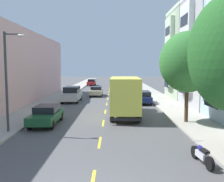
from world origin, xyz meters
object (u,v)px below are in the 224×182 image
street_tree_second (188,62)px  parked_sedan_forest (46,115)px  parked_suv_silver (72,94)px  parked_suv_teal (128,81)px  delivery_box_truck (125,94)px  parked_motorcycle (202,155)px  street_lamp (8,74)px  moving_champagne_sedan (96,91)px  parked_hatchback_sky (132,86)px  parked_wagon_navy (143,97)px  parked_wagon_red (92,82)px

street_tree_second → parked_sedan_forest: bearing=-178.0°
parked_suv_silver → parked_suv_teal: size_ratio=1.00×
delivery_box_truck → parked_motorcycle: bearing=-75.1°
parked_suv_teal → parked_motorcycle: 48.40m
parked_suv_teal → parked_motorcycle: parked_suv_teal is taller
street_lamp → parked_suv_teal: street_lamp is taller
parked_suv_teal → moving_champagne_sedan: bearing=-105.6°
parked_motorcycle → street_lamp: bearing=154.5°
delivery_box_truck → street_tree_second: bearing=-33.0°
parked_hatchback_sky → parked_sedan_forest: (-8.76, -29.67, -0.01)m
street_lamp → delivery_box_truck: 9.98m
parked_wagon_navy → parked_suv_teal: (-0.03, 29.59, 0.18)m
parked_sedan_forest → parked_motorcycle: parked_sedan_forest is taller
parked_wagon_navy → moving_champagne_sedan: (-6.10, 7.80, -0.05)m
parked_suv_silver → parked_wagon_navy: bearing=-8.6°
parked_wagon_red → parked_suv_teal: 8.68m
parked_wagon_navy → parked_sedan_forest: (-8.59, -11.09, -0.05)m
parked_wagon_navy → parked_suv_teal: parked_suv_teal is taller
street_tree_second → parked_motorcycle: size_ratio=3.36×
parked_wagon_red → parked_motorcycle: 48.96m
parked_hatchback_sky → parked_suv_teal: 11.01m
delivery_box_truck → parked_hatchback_sky: delivery_box_truck is taller
parked_sedan_forest → parked_suv_silver: size_ratio=0.94×
parked_suv_teal → moving_champagne_sedan: (-6.07, -21.78, -0.24)m
street_lamp → parked_wagon_red: (1.54, 43.00, -3.08)m
parked_wagon_navy → parked_motorcycle: (0.45, -18.81, -0.39)m
delivery_box_truck → parked_suv_silver: delivery_box_truck is taller
parked_sedan_forest → parked_wagon_red: parked_wagon_red is taller
street_tree_second → street_lamp: bearing=-166.3°
street_lamp → delivery_box_truck: size_ratio=0.81×
delivery_box_truck → parked_motorcycle: delivery_box_truck is taller
street_tree_second → parked_wagon_navy: bearing=101.1°
street_tree_second → moving_champagne_sedan: street_tree_second is taller
parked_sedan_forest → delivery_box_truck: bearing=29.0°
parked_sedan_forest → moving_champagne_sedan: 19.06m
street_tree_second → parked_sedan_forest: (-10.69, -0.38, -3.97)m
street_lamp → parked_suv_teal: bearing=76.7°
parked_hatchback_sky → moving_champagne_sedan: bearing=-120.2°
parked_suv_teal → parked_motorcycle: size_ratio=2.35×
street_lamp → parked_sedan_forest: (1.65, 2.63, -3.14)m
parked_hatchback_sky → delivery_box_truck: bearing=-95.8°
parked_hatchback_sky → parked_suv_silver: (-8.87, -17.27, 0.23)m
parked_wagon_red → parked_suv_teal: size_ratio=0.97×
street_lamp → parked_suv_silver: street_lamp is taller
street_tree_second → parked_suv_teal: bearing=93.0°
parked_sedan_forest → moving_champagne_sedan: size_ratio=1.00×
street_lamp → parked_motorcycle: size_ratio=3.13×
delivery_box_truck → parked_wagon_navy: 8.20m
delivery_box_truck → parked_sedan_forest: size_ratio=1.77×
parked_wagon_red → moving_champagne_sedan: parked_wagon_red is taller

